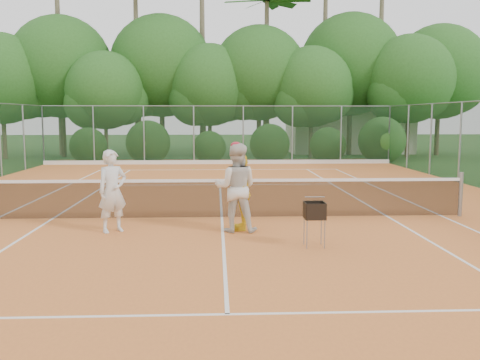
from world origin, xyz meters
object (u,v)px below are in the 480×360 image
at_px(ball_hopper, 315,211).
at_px(player_yellow, 242,192).
at_px(player_white, 112,191).
at_px(player_center_grp, 236,187).

bearing_deg(ball_hopper, player_yellow, 126.36).
height_order(player_white, player_yellow, player_white).
bearing_deg(player_center_grp, ball_hopper, -44.66).
height_order(player_center_grp, player_yellow, player_center_grp).
distance_m(player_white, ball_hopper, 4.35).
relative_size(player_white, ball_hopper, 2.06).
bearing_deg(player_yellow, ball_hopper, 40.58).
xyz_separation_m(player_white, player_yellow, (2.77, 0.10, -0.05)).
bearing_deg(player_yellow, player_white, -86.85).
xyz_separation_m(player_white, player_center_grp, (2.64, -0.07, 0.07)).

